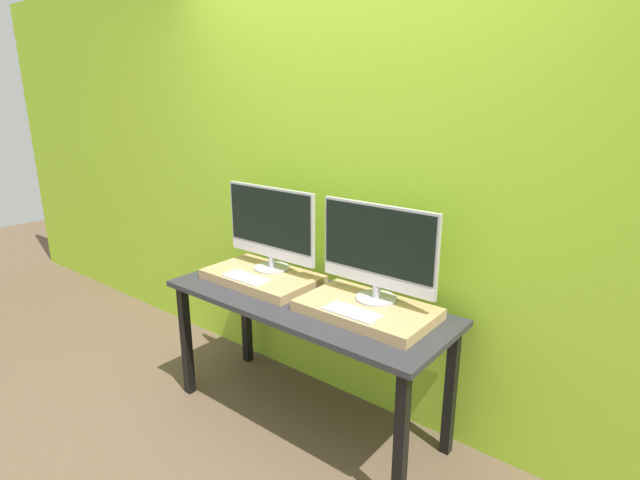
{
  "coord_description": "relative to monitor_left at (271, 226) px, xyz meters",
  "views": [
    {
      "loc": [
        1.59,
        -1.55,
        1.79
      ],
      "look_at": [
        0.0,
        0.43,
        1.04
      ],
      "focal_mm": 28.0,
      "sensor_mm": 36.0,
      "label": 1
    }
  ],
  "objects": [
    {
      "name": "ground_plane",
      "position": [
        0.36,
        -0.43,
        -1.05
      ],
      "size": [
        12.0,
        12.0,
        0.0
      ],
      "primitive_type": "plane",
      "color": "brown"
    },
    {
      "name": "wall_back",
      "position": [
        0.36,
        0.25,
        0.25
      ],
      "size": [
        8.0,
        0.04,
        2.6
      ],
      "color": "#9ED12D",
      "rests_on": "ground_plane"
    },
    {
      "name": "workbench",
      "position": [
        0.36,
        -0.12,
        -0.4
      ],
      "size": [
        1.6,
        0.61,
        0.74
      ],
      "color": "#2D2D33",
      "rests_on": "ground_plane"
    },
    {
      "name": "wooden_riser_left",
      "position": [
        0.0,
        -0.08,
        -0.29
      ],
      "size": [
        0.66,
        0.39,
        0.05
      ],
      "color": "tan",
      "rests_on": "workbench"
    },
    {
      "name": "monitor_left",
      "position": [
        0.0,
        0.0,
        0.0
      ],
      "size": [
        0.64,
        0.21,
        0.49
      ],
      "color": "#B2B2B7",
      "rests_on": "wooden_riser_left"
    },
    {
      "name": "keyboard_left",
      "position": [
        0.0,
        -0.21,
        -0.25
      ],
      "size": [
        0.27,
        0.12,
        0.01
      ],
      "color": "silver",
      "rests_on": "wooden_riser_left"
    },
    {
      "name": "wooden_riser_right",
      "position": [
        0.72,
        -0.08,
        -0.29
      ],
      "size": [
        0.66,
        0.39,
        0.05
      ],
      "color": "tan",
      "rests_on": "workbench"
    },
    {
      "name": "monitor_right",
      "position": [
        0.72,
        0.0,
        0.0
      ],
      "size": [
        0.64,
        0.21,
        0.49
      ],
      "color": "#B2B2B7",
      "rests_on": "wooden_riser_right"
    },
    {
      "name": "keyboard_right",
      "position": [
        0.72,
        -0.21,
        -0.25
      ],
      "size": [
        0.27,
        0.12,
        0.01
      ],
      "color": "silver",
      "rests_on": "wooden_riser_right"
    }
  ]
}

